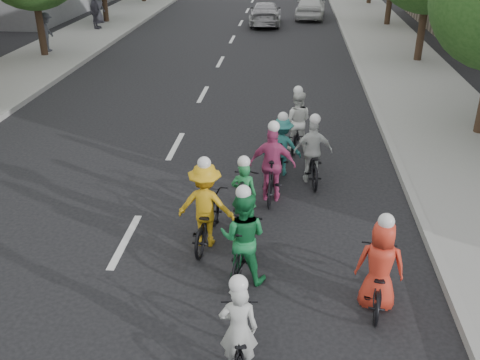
# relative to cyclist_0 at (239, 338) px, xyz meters

# --- Properties ---
(ground) EXTENTS (120.00, 120.00, 0.00)m
(ground) POSITION_rel_cyclist_0_xyz_m (-2.60, 3.09, -0.52)
(ground) COLOR black
(ground) RESTS_ON ground
(curb_left) EXTENTS (0.18, 80.00, 0.18)m
(curb_left) POSITION_rel_cyclist_0_xyz_m (-8.65, 13.09, -0.43)
(curb_left) COLOR #999993
(curb_left) RESTS_ON ground
(sidewalk_right) EXTENTS (4.00, 80.00, 0.15)m
(sidewalk_right) POSITION_rel_cyclist_0_xyz_m (5.40, 13.09, -0.45)
(sidewalk_right) COLOR gray
(sidewalk_right) RESTS_ON ground
(curb_right) EXTENTS (0.18, 80.00, 0.18)m
(curb_right) POSITION_rel_cyclist_0_xyz_m (3.45, 13.09, -0.43)
(curb_right) COLOR #999993
(curb_right) RESTS_ON ground
(cyclist_0) EXTENTS (0.68, 1.60, 1.64)m
(cyclist_0) POSITION_rel_cyclist_0_xyz_m (0.00, 0.00, 0.00)
(cyclist_0) COLOR black
(cyclist_0) RESTS_ON ground
(cyclist_1) EXTENTS (0.92, 1.85, 1.87)m
(cyclist_1) POSITION_rel_cyclist_0_xyz_m (-0.13, 2.15, 0.18)
(cyclist_1) COLOR black
(cyclist_1) RESTS_ON ground
(cyclist_2) EXTENTS (1.17, 1.93, 1.88)m
(cyclist_2) POSITION_rel_cyclist_0_xyz_m (-0.95, 3.23, 0.16)
(cyclist_2) COLOR black
(cyclist_2) RESTS_ON ground
(cyclist_3) EXTENTS (1.05, 1.78, 1.91)m
(cyclist_3) POSITION_rel_cyclist_0_xyz_m (0.26, 5.22, 0.18)
(cyclist_3) COLOR black
(cyclist_3) RESTS_ON ground
(cyclist_4) EXTENTS (0.84, 1.75, 1.76)m
(cyclist_4) POSITION_rel_cyclist_0_xyz_m (2.14, 1.61, 0.08)
(cyclist_4) COLOR black
(cyclist_4) RESTS_ON ground
(cyclist_5) EXTENTS (0.62, 1.85, 1.59)m
(cyclist_5) POSITION_rel_cyclist_0_xyz_m (-0.28, 4.02, 0.07)
(cyclist_5) COLOR black
(cyclist_5) RESTS_ON ground
(cyclist_6) EXTENTS (0.89, 1.74, 1.83)m
(cyclist_6) POSITION_rel_cyclist_0_xyz_m (0.80, 8.25, 0.13)
(cyclist_6) COLOR black
(cyclist_6) RESTS_ON ground
(cyclist_7) EXTENTS (1.03, 1.56, 1.64)m
(cyclist_7) POSITION_rel_cyclist_0_xyz_m (0.44, 6.60, 0.11)
(cyclist_7) COLOR black
(cyclist_7) RESTS_ON ground
(cyclist_8) EXTENTS (0.96, 1.88, 1.74)m
(cyclist_8) POSITION_rel_cyclist_0_xyz_m (1.19, 6.26, 0.07)
(cyclist_8) COLOR black
(cyclist_8) RESTS_ON ground
(follow_car_lead) EXTENTS (1.97, 4.63, 1.33)m
(follow_car_lead) POSITION_rel_cyclist_0_xyz_m (-1.07, 27.69, 0.14)
(follow_car_lead) COLOR #A7A6AA
(follow_car_lead) RESTS_ON ground
(follow_car_trail) EXTENTS (2.11, 4.57, 1.52)m
(follow_car_trail) POSITION_rel_cyclist_0_xyz_m (1.70, 30.33, 0.23)
(follow_car_trail) COLOR silver
(follow_car_trail) RESTS_ON ground
(spectator_0) EXTENTS (0.77, 1.21, 1.78)m
(spectator_0) POSITION_rel_cyclist_0_xyz_m (-10.87, 18.81, 0.52)
(spectator_0) COLOR #464852
(spectator_0) RESTS_ON sidewalk_left
(spectator_1) EXTENTS (0.53, 1.14, 1.91)m
(spectator_1) POSITION_rel_cyclist_0_xyz_m (-10.56, 24.62, 0.58)
(spectator_1) COLOR #4B4956
(spectator_1) RESTS_ON sidewalk_left
(spectator_2) EXTENTS (0.92, 1.08, 1.87)m
(spectator_2) POSITION_rel_cyclist_0_xyz_m (-11.07, 26.53, 0.56)
(spectator_2) COLOR #53525F
(spectator_2) RESTS_ON sidewalk_left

